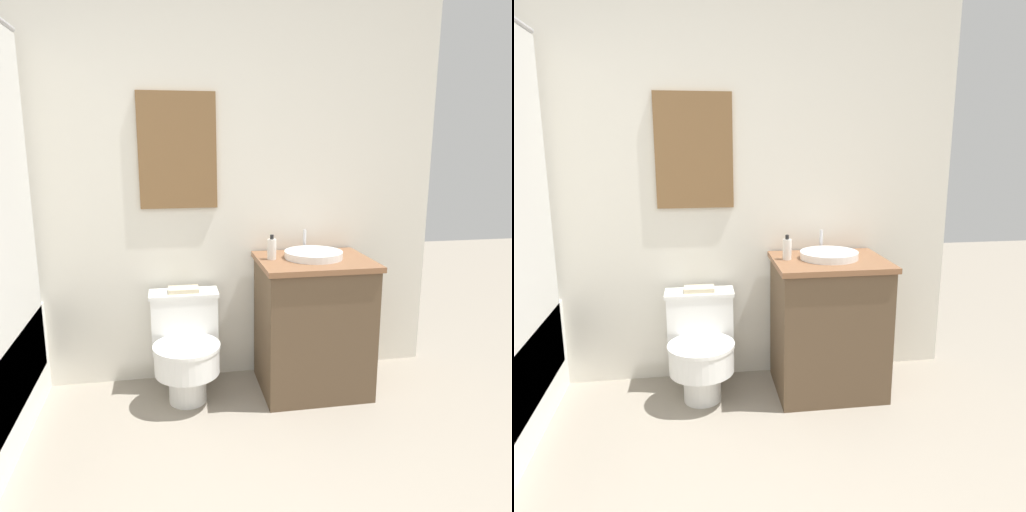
# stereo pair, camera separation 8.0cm
# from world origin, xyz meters

# --- Properties ---
(wall_back) EXTENTS (3.53, 0.07, 2.50)m
(wall_back) POSITION_xyz_m (0.00, 2.30, 1.25)
(wall_back) COLOR silver
(wall_back) RESTS_ON ground_plane
(toilet) EXTENTS (0.39, 0.50, 0.59)m
(toilet) POSITION_xyz_m (0.21, 2.02, 0.31)
(toilet) COLOR white
(toilet) RESTS_ON ground_plane
(vanity) EXTENTS (0.63, 0.53, 0.78)m
(vanity) POSITION_xyz_m (0.94, 2.00, 0.39)
(vanity) COLOR brown
(vanity) RESTS_ON ground_plane
(sink) EXTENTS (0.33, 0.36, 0.13)m
(sink) POSITION_xyz_m (0.94, 2.02, 0.80)
(sink) COLOR white
(sink) RESTS_ON vanity
(soap_bottle) EXTENTS (0.05, 0.05, 0.14)m
(soap_bottle) POSITION_xyz_m (0.71, 2.03, 0.84)
(soap_bottle) COLOR silver
(soap_bottle) RESTS_ON vanity
(book_on_tank) EXTENTS (0.17, 0.11, 0.02)m
(book_on_tank) POSITION_xyz_m (0.21, 2.14, 0.60)
(book_on_tank) COLOR beige
(book_on_tank) RESTS_ON toilet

